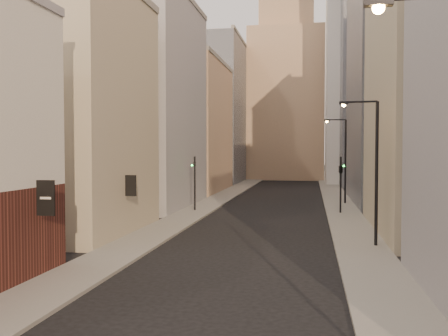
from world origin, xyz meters
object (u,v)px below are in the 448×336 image
(clock_tower, at_px, (287,87))
(streetlamp_mid, at_px, (373,164))
(streetlamp_far, at_px, (343,156))
(traffic_light_right, at_px, (341,170))
(traffic_light_left, at_px, (195,172))
(white_tower, at_px, (351,69))

(clock_tower, height_order, streetlamp_mid, clock_tower)
(clock_tower, xyz_separation_m, streetlamp_far, (7.89, -45.09, -12.66))
(streetlamp_far, xyz_separation_m, traffic_light_right, (-0.69, -8.00, -1.16))
(streetlamp_far, bearing_deg, traffic_light_left, -158.50)
(white_tower, xyz_separation_m, traffic_light_right, (-3.80, -39.09, -14.79))
(traffic_light_right, bearing_deg, white_tower, -105.20)
(traffic_light_right, bearing_deg, streetlamp_far, -104.60)
(streetlamp_far, bearing_deg, clock_tower, 89.72)
(streetlamp_far, relative_size, traffic_light_right, 1.74)
(clock_tower, xyz_separation_m, traffic_light_left, (-5.68, -53.47, -14.03))
(traffic_light_left, distance_m, traffic_light_right, 12.88)
(streetlamp_far, distance_m, traffic_light_right, 8.11)
(streetlamp_far, relative_size, traffic_light_left, 1.74)
(clock_tower, bearing_deg, traffic_light_left, -96.06)
(clock_tower, distance_m, traffic_light_right, 55.33)
(clock_tower, height_order, white_tower, clock_tower)
(clock_tower, distance_m, white_tower, 17.83)
(streetlamp_mid, height_order, traffic_light_right, streetlamp_mid)
(streetlamp_far, xyz_separation_m, traffic_light_left, (-13.57, -8.38, -1.37))
(white_tower, bearing_deg, streetlamp_mid, -93.07)
(white_tower, relative_size, streetlamp_mid, 4.93)
(clock_tower, relative_size, traffic_light_left, 8.98)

